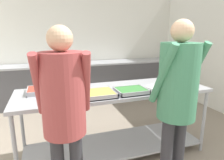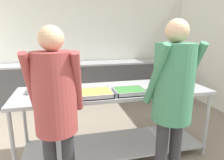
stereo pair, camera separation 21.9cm
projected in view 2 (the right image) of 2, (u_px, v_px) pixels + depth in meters
wall_rear at (92, 44)px, 5.06m from camera, size 5.02×0.06×2.65m
back_counter at (95, 81)px, 4.91m from camera, size 4.86×0.65×0.92m
serving_counter at (114, 111)px, 2.64m from camera, size 2.44×0.79×0.91m
serving_tray_roast at (47, 88)px, 2.52m from camera, size 0.44×0.33×0.05m
serving_tray_vegetables at (90, 94)px, 2.29m from camera, size 0.50×0.34×0.05m
serving_tray_greens at (129, 91)px, 2.39m from camera, size 0.37×0.30×0.05m
plate_stack at (156, 89)px, 2.48m from camera, size 0.27×0.27×0.05m
sauce_pan at (178, 83)px, 2.67m from camera, size 0.40×0.26×0.09m
guest_serving_left at (55, 102)px, 1.73m from camera, size 0.50×0.38×1.69m
guest_serving_right at (173, 92)px, 1.89m from camera, size 0.51×0.39×1.75m
water_bottle at (40, 59)px, 4.39m from camera, size 0.07×0.07×0.30m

